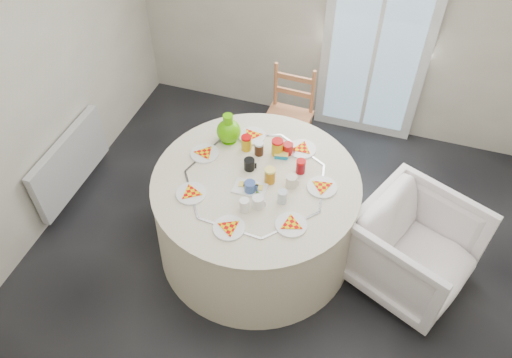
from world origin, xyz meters
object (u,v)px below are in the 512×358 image
(table, at_px, (256,215))
(green_pitcher, at_px, (229,133))
(armchair, at_px, (414,249))
(wooden_chair, at_px, (287,118))
(radiator, at_px, (70,163))

(table, relative_size, green_pitcher, 6.48)
(armchair, bearing_deg, wooden_chair, 74.44)
(table, relative_size, wooden_chair, 1.72)
(table, xyz_separation_m, green_pitcher, (-0.35, 0.35, 0.49))
(armchair, distance_m, green_pitcher, 1.69)
(radiator, bearing_deg, armchair, 0.16)
(radiator, xyz_separation_m, armchair, (3.00, 0.01, 0.01))
(wooden_chair, bearing_deg, radiator, -144.94)
(radiator, relative_size, armchair, 1.19)
(table, bearing_deg, armchair, 2.48)
(armchair, bearing_deg, radiator, 114.18)
(table, xyz_separation_m, wooden_chair, (-0.06, 1.14, 0.09))
(green_pitcher, bearing_deg, armchair, -5.53)
(radiator, xyz_separation_m, green_pitcher, (1.41, 0.31, 0.49))
(radiator, bearing_deg, green_pitcher, 12.36)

